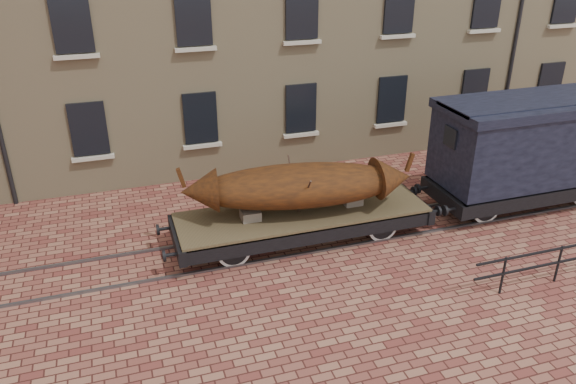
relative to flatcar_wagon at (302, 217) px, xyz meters
name	(u,v)px	position (x,y,z in m)	size (l,w,h in m)	color
ground	(324,236)	(0.67, 0.00, -0.73)	(90.00, 90.00, 0.00)	brown
rail_track	(325,235)	(0.67, 0.00, -0.70)	(30.00, 1.52, 0.06)	#59595E
flatcar_wagon	(302,217)	(0.00, 0.00, 0.00)	(7.73, 2.10, 1.17)	brown
iron_boat	(299,185)	(-0.12, 0.00, 0.98)	(6.27, 2.50, 1.52)	#55280D
goods_van	(532,140)	(7.25, 0.00, 1.41)	(6.59, 2.40, 3.41)	black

